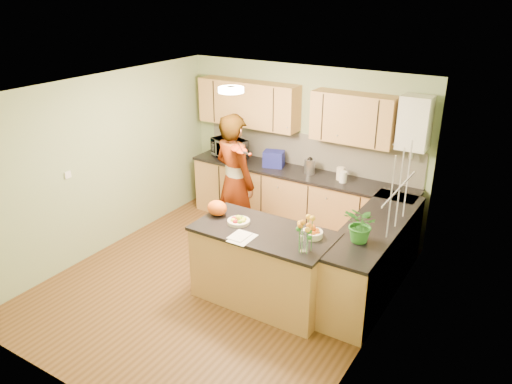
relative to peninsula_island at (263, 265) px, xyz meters
The scene contains 28 objects.
floor 0.80m from the peninsula_island, behind, with size 4.50×4.50×0.00m, color #513417.
ceiling 2.12m from the peninsula_island, behind, with size 4.00×4.50×0.02m, color white.
wall_back 2.49m from the peninsula_island, 105.84° to the left, with size 4.00×0.02×2.50m, color #97AC7B.
wall_front 2.44m from the peninsula_island, 106.15° to the right, with size 4.00×0.02×2.50m, color #97AC7B.
wall_left 2.76m from the peninsula_island, behind, with size 0.02×4.50×2.50m, color #97AC7B.
wall_right 1.56m from the peninsula_island, ahead, with size 0.02×4.50×2.50m, color #97AC7B.
back_counter 2.05m from the peninsula_island, 105.45° to the left, with size 3.64×0.62×0.94m.
right_counter 1.37m from the peninsula_island, 39.61° to the left, with size 0.62×2.24×0.94m.
splashback 2.43m from the peninsula_island, 103.57° to the left, with size 3.60×0.02×0.52m, color silver.
upper_cabinets 2.64m from the peninsula_island, 111.32° to the left, with size 3.20×0.34×0.70m.
boiler 2.76m from the peninsula_island, 63.46° to the left, with size 0.40×0.30×0.86m.
window_right 1.83m from the peninsula_island, 24.80° to the left, with size 0.01×1.30×1.05m.
light_switch 2.82m from the peninsula_island, 167.62° to the right, with size 0.02×0.09×0.09m, color white.
ceiling_lamp 2.11m from the peninsula_island, 153.42° to the left, with size 0.30×0.30×0.07m.
peninsula_island is the anchor object (origin of this frame).
fruit_dish 0.62m from the peninsula_island, behind, with size 0.27×0.27×0.09m.
orange_bowl 0.78m from the peninsula_island, 15.26° to the left, with size 0.24×0.24×0.14m.
flower_vase 0.99m from the peninsula_island, 16.70° to the right, with size 0.24×0.24×0.45m.
orange_bag 0.90m from the peninsula_island, behind, with size 0.25×0.21×0.19m, color #DE5A12.
papers 0.57m from the peninsula_island, 108.43° to the right, with size 0.24×0.32×0.01m, color white.
violinist 1.53m from the peninsula_island, 137.49° to the left, with size 0.73×0.48×1.99m, color #E2A88A.
violin 1.60m from the peninsula_island, 138.84° to the left, with size 0.60×0.24×0.12m, color #4F1604, non-canonical shape.
microwave 2.78m from the peninsula_island, 133.03° to the left, with size 0.56×0.38×0.31m, color white.
blue_box 2.30m from the peninsula_island, 116.86° to the left, with size 0.31×0.23×0.25m, color navy.
kettle 2.11m from the peninsula_island, 100.94° to the left, with size 0.16×0.16×0.30m.
jar_cream 2.08m from the peninsula_island, 86.75° to the left, with size 0.12×0.12×0.19m, color beige.
jar_white 2.00m from the peninsula_island, 84.45° to the left, with size 0.11×0.11×0.16m, color white.
potted_plant 1.30m from the peninsula_island, 17.88° to the left, with size 0.38×0.33×0.43m, color #2E7A28.
Camera 1 is at (3.29, -4.47, 3.61)m, focal length 35.00 mm.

